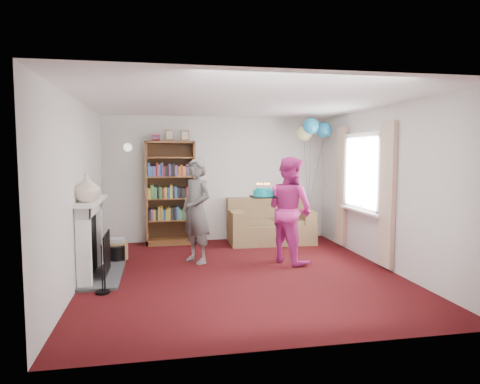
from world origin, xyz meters
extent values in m
plane|color=black|center=(0.00, 0.00, 0.00)|extent=(5.00, 5.00, 0.00)
cube|color=silver|center=(0.00, 2.51, 1.25)|extent=(4.50, 0.02, 2.50)
cube|color=silver|center=(-2.26, 0.00, 1.25)|extent=(0.02, 5.00, 2.50)
cube|color=silver|center=(2.26, 0.00, 1.25)|extent=(0.02, 5.00, 2.50)
cube|color=white|center=(0.00, 0.00, 2.50)|extent=(4.50, 5.00, 0.01)
cube|color=#3F3F42|center=(-2.00, 0.20, 0.02)|extent=(0.55, 1.40, 0.04)
cube|color=white|center=(-2.15, -0.35, 0.53)|extent=(0.18, 0.14, 1.06)
cube|color=white|center=(-2.15, 0.75, 0.53)|extent=(0.18, 0.14, 1.06)
cube|color=white|center=(-2.15, 0.20, 1.00)|extent=(0.18, 1.24, 0.16)
cube|color=white|center=(-2.12, 0.20, 1.10)|extent=(0.28, 1.35, 0.05)
cube|color=black|center=(-2.17, 0.20, 0.48)|extent=(0.10, 0.80, 0.86)
cube|color=black|center=(-1.93, 0.20, 0.33)|extent=(0.02, 0.70, 0.60)
cylinder|color=black|center=(-1.90, -0.58, 0.32)|extent=(0.18, 0.18, 0.64)
cylinder|color=black|center=(-1.87, 1.00, 0.13)|extent=(0.26, 0.26, 0.26)
cube|color=white|center=(2.21, 0.60, 2.08)|extent=(0.08, 1.30, 0.08)
cube|color=white|center=(2.21, 0.60, 0.82)|extent=(0.08, 1.30, 0.08)
cube|color=white|center=(2.24, 0.60, 1.45)|extent=(0.01, 1.15, 1.20)
cube|color=white|center=(2.18, 0.60, 0.79)|extent=(0.14, 1.32, 0.04)
cube|color=beige|center=(2.20, -0.22, 1.15)|extent=(0.07, 0.38, 2.20)
cube|color=beige|center=(2.20, 1.42, 1.15)|extent=(0.07, 0.38, 2.20)
cylinder|color=gold|center=(-1.75, 2.45, 1.90)|extent=(0.04, 0.12, 0.04)
sphere|color=white|center=(-1.75, 2.36, 1.88)|extent=(0.16, 0.16, 0.16)
cube|color=#472B14|center=(-0.96, 2.46, 1.00)|extent=(0.95, 0.04, 2.00)
cube|color=brown|center=(-1.41, 2.27, 1.00)|extent=(0.04, 0.42, 2.00)
cube|color=brown|center=(-0.50, 2.27, 1.00)|extent=(0.04, 0.42, 2.00)
cube|color=brown|center=(-0.96, 2.27, 1.98)|extent=(0.95, 0.42, 0.04)
cube|color=brown|center=(-0.96, 2.27, 0.05)|extent=(0.95, 0.42, 0.10)
cube|color=brown|center=(-0.96, 2.27, 0.47)|extent=(0.87, 0.38, 0.03)
cube|color=brown|center=(-0.96, 2.27, 0.90)|extent=(0.87, 0.38, 0.02)
cube|color=brown|center=(-0.96, 2.27, 1.32)|extent=(0.87, 0.38, 0.02)
cube|color=brown|center=(-0.96, 2.27, 1.68)|extent=(0.87, 0.38, 0.02)
cube|color=maroon|center=(-1.22, 2.25, 2.06)|extent=(0.16, 0.22, 0.12)
cube|color=brown|center=(-0.96, 2.32, 2.11)|extent=(0.16, 0.02, 0.20)
cube|color=brown|center=(-0.66, 2.32, 2.11)|extent=(0.16, 0.02, 0.20)
cube|color=olive|center=(0.99, 2.00, 0.19)|extent=(1.64, 0.87, 0.39)
cube|color=olive|center=(0.99, 2.31, 0.53)|extent=(1.64, 0.24, 0.68)
cube|color=olive|center=(0.29, 2.00, 0.39)|extent=(0.24, 0.82, 0.53)
cube|color=olive|center=(1.69, 2.00, 0.39)|extent=(0.24, 0.82, 0.53)
cube|color=olive|center=(0.62, 1.92, 0.42)|extent=(0.70, 0.57, 0.12)
cube|color=olive|center=(1.36, 1.92, 0.42)|extent=(0.70, 0.57, 0.12)
cylinder|color=#A3774C|center=(-1.90, 1.19, 0.15)|extent=(0.39, 0.39, 0.29)
cube|color=beige|center=(-1.90, 1.19, 0.32)|extent=(0.27, 0.21, 0.06)
imported|color=black|center=(-0.59, 0.77, 0.84)|extent=(0.68, 0.74, 1.69)
imported|color=#BB257B|center=(0.90, 0.50, 0.86)|extent=(0.96, 1.04, 1.71)
cube|color=black|center=(0.45, 0.46, 1.08)|extent=(0.38, 0.38, 0.02)
cylinder|color=#0C888E|center=(0.45, 0.46, 1.14)|extent=(0.32, 0.32, 0.10)
cylinder|color=#0C888E|center=(0.45, 0.46, 1.20)|extent=(0.23, 0.23, 0.04)
cylinder|color=#D45E82|center=(0.54, 0.46, 1.24)|extent=(0.01, 0.01, 0.09)
sphere|color=orange|center=(0.54, 0.46, 1.29)|extent=(0.02, 0.02, 0.02)
cylinder|color=#D45E82|center=(0.53, 0.51, 1.24)|extent=(0.01, 0.01, 0.09)
sphere|color=orange|center=(0.53, 0.51, 1.29)|extent=(0.02, 0.02, 0.02)
cylinder|color=#D45E82|center=(0.49, 0.54, 1.24)|extent=(0.01, 0.01, 0.09)
sphere|color=orange|center=(0.49, 0.54, 1.29)|extent=(0.02, 0.02, 0.02)
cylinder|color=#D45E82|center=(0.45, 0.56, 1.24)|extent=(0.01, 0.01, 0.09)
sphere|color=orange|center=(0.45, 0.56, 1.29)|extent=(0.02, 0.02, 0.02)
cylinder|color=#D45E82|center=(0.40, 0.54, 1.24)|extent=(0.01, 0.01, 0.09)
sphere|color=orange|center=(0.40, 0.54, 1.29)|extent=(0.02, 0.02, 0.02)
cylinder|color=#D45E82|center=(0.36, 0.51, 1.24)|extent=(0.01, 0.01, 0.09)
sphere|color=orange|center=(0.36, 0.51, 1.29)|extent=(0.02, 0.02, 0.02)
cylinder|color=#D45E82|center=(0.35, 0.46, 1.24)|extent=(0.01, 0.01, 0.09)
sphere|color=orange|center=(0.35, 0.46, 1.29)|extent=(0.02, 0.02, 0.02)
cylinder|color=#D45E82|center=(0.36, 0.41, 1.24)|extent=(0.01, 0.01, 0.09)
sphere|color=orange|center=(0.36, 0.41, 1.29)|extent=(0.02, 0.02, 0.02)
cylinder|color=#D45E82|center=(0.40, 0.38, 1.24)|extent=(0.01, 0.01, 0.09)
sphere|color=orange|center=(0.40, 0.38, 1.29)|extent=(0.02, 0.02, 0.02)
cylinder|color=#D45E82|center=(0.45, 0.36, 1.24)|extent=(0.01, 0.01, 0.09)
sphere|color=orange|center=(0.45, 0.36, 1.29)|extent=(0.02, 0.02, 0.02)
cylinder|color=#D45E82|center=(0.49, 0.38, 1.24)|extent=(0.01, 0.01, 0.09)
sphere|color=orange|center=(0.49, 0.38, 1.29)|extent=(0.02, 0.02, 0.02)
cylinder|color=#D45E82|center=(0.53, 0.41, 1.24)|extent=(0.01, 0.01, 0.09)
sphere|color=orange|center=(0.53, 0.41, 1.29)|extent=(0.02, 0.02, 0.02)
sphere|color=#3F3F3F|center=(1.69, 1.80, 0.67)|extent=(0.02, 0.02, 0.02)
sphere|color=#186F99|center=(1.98, 1.79, 2.22)|extent=(0.31, 0.31, 0.31)
sphere|color=#DDDF88|center=(1.65, 1.98, 2.16)|extent=(0.31, 0.31, 0.31)
sphere|color=#186F99|center=(1.65, 1.60, 2.28)|extent=(0.31, 0.31, 0.31)
imported|color=beige|center=(-2.12, -0.15, 1.31)|extent=(0.45, 0.45, 0.38)
camera|label=1|loc=(-1.17, -6.09, 1.78)|focal=32.00mm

